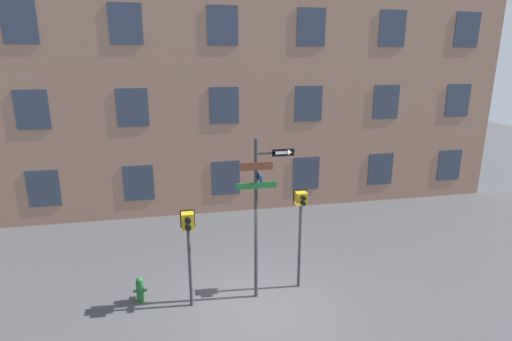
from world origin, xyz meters
TOP-DOWN VIEW (x-y plane):
  - ground_plane at (0.00, 0.00)m, footprint 60.00×60.00m
  - building_facade at (-0.00, 7.16)m, footprint 24.00×0.63m
  - street_sign_pole at (0.04, 0.53)m, footprint 1.46×0.73m
  - pedestrian_signal_left at (-1.74, 0.46)m, footprint 0.36×0.40m
  - pedestrian_signal_right at (1.22, 0.78)m, footprint 0.35×0.40m
  - fire_hydrant at (-3.04, 0.92)m, footprint 0.35×0.19m

SIDE VIEW (x-z plane):
  - ground_plane at x=0.00m, z-range 0.00..0.00m
  - fire_hydrant at x=-3.04m, z-range -0.01..0.68m
  - pedestrian_signal_left at x=-1.74m, z-range 0.72..3.29m
  - pedestrian_signal_right at x=1.22m, z-range 0.73..3.52m
  - street_sign_pole at x=0.04m, z-range 0.43..4.70m
  - building_facade at x=0.00m, z-range 0.00..11.72m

